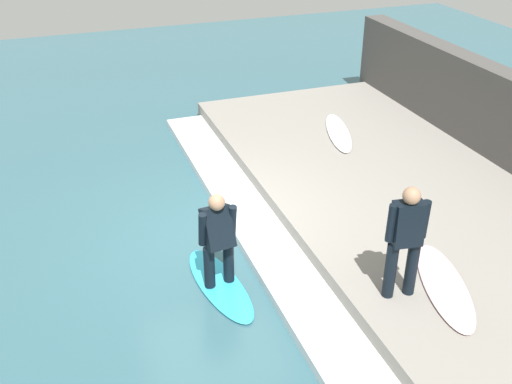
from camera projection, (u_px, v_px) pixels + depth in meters
The scene contains 8 objects.
ground_plane at pixel (212, 237), 9.70m from camera, with size 28.00×28.00×0.00m, color #335B66.
concrete_ledge at pixel (392, 193), 10.59m from camera, with size 4.40×10.08×0.37m, color gray.
wave_foam_crest at pixel (254, 225), 9.87m from camera, with size 0.81×9.58×0.15m, color silver.
surfboard_riding at pixel (220, 284), 8.58m from camera, with size 0.80×1.94×0.06m.
surfer_riding at pixel (218, 236), 8.18m from camera, with size 0.55×0.47×1.45m.
surfer_waiting_near at pixel (406, 237), 7.43m from camera, with size 0.54×0.30×1.59m.
surfboard_waiting_near at pixel (445, 285), 7.97m from camera, with size 1.15×1.98×0.06m.
surfboard_spare at pixel (338, 132), 12.41m from camera, with size 1.04×2.04×0.06m.
Camera 1 is at (-2.08, -7.86, 5.38)m, focal length 42.00 mm.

